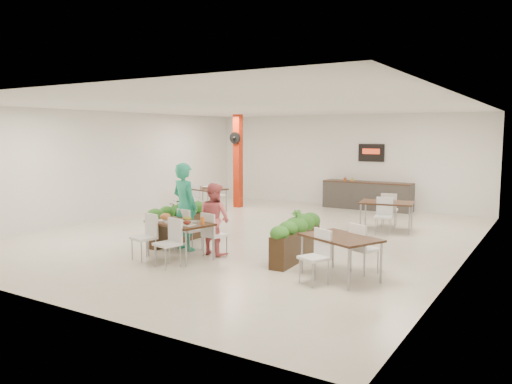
# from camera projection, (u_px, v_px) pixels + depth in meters

# --- Properties ---
(ground) EXTENTS (12.00, 12.00, 0.00)m
(ground) POSITION_uv_depth(u_px,v_px,m) (254.00, 235.00, 12.61)
(ground) COLOR beige
(ground) RESTS_ON ground
(room_shell) EXTENTS (10.10, 12.10, 3.22)m
(room_shell) POSITION_uv_depth(u_px,v_px,m) (254.00, 155.00, 12.38)
(room_shell) COLOR white
(room_shell) RESTS_ON ground
(red_column) EXTENTS (0.40, 0.41, 3.20)m
(red_column) POSITION_uv_depth(u_px,v_px,m) (238.00, 160.00, 17.19)
(red_column) COLOR #B4250C
(red_column) RESTS_ON ground
(service_counter) EXTENTS (3.00, 0.64, 2.20)m
(service_counter) POSITION_uv_depth(u_px,v_px,m) (367.00, 195.00, 16.81)
(service_counter) COLOR #2F2D2A
(service_counter) RESTS_ON ground
(main_table) EXTENTS (1.54, 1.85, 0.92)m
(main_table) POSITION_uv_depth(u_px,v_px,m) (179.00, 228.00, 10.15)
(main_table) COLOR black
(main_table) RESTS_ON ground
(diner_man) EXTENTS (0.78, 0.60, 1.91)m
(diner_man) POSITION_uv_depth(u_px,v_px,m) (185.00, 207.00, 10.87)
(diner_man) COLOR #26A87F
(diner_man) RESTS_ON ground
(diner_woman) EXTENTS (0.84, 0.72, 1.52)m
(diner_woman) POSITION_uv_depth(u_px,v_px,m) (214.00, 219.00, 10.48)
(diner_woman) COLOR #E7666C
(diner_woman) RESTS_ON ground
(planter_left) EXTENTS (0.42, 1.94, 1.01)m
(planter_left) POSITION_uv_depth(u_px,v_px,m) (178.00, 221.00, 11.68)
(planter_left) COLOR black
(planter_left) RESTS_ON ground
(planter_right) EXTENTS (0.51, 1.97, 1.03)m
(planter_right) POSITION_uv_depth(u_px,v_px,m) (296.00, 236.00, 10.00)
(planter_right) COLOR black
(planter_right) RESTS_ON ground
(side_table_a) EXTENTS (1.53, 1.67, 0.92)m
(side_table_a) POSITION_uv_depth(u_px,v_px,m) (205.00, 191.00, 16.53)
(side_table_a) COLOR black
(side_table_a) RESTS_ON ground
(side_table_b) EXTENTS (1.48, 1.67, 0.92)m
(side_table_b) POSITION_uv_depth(u_px,v_px,m) (387.00, 206.00, 13.16)
(side_table_b) COLOR black
(side_table_b) RESTS_ON ground
(side_table_c) EXTENTS (1.56, 1.65, 0.92)m
(side_table_c) POSITION_uv_depth(u_px,v_px,m) (341.00, 243.00, 8.71)
(side_table_c) COLOR black
(side_table_c) RESTS_ON ground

